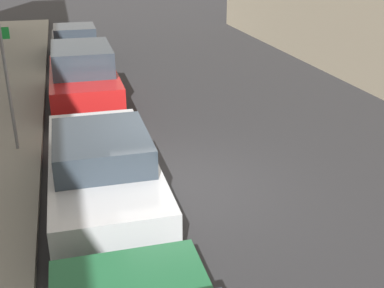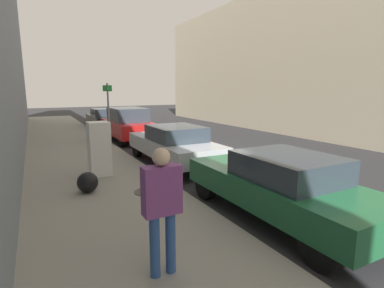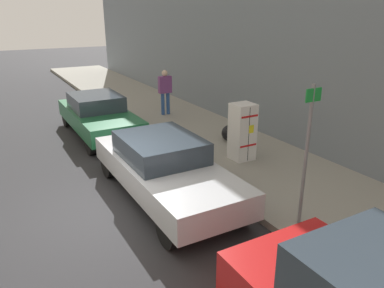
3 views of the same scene
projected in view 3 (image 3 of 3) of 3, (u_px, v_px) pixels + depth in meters
ground_plane at (104, 215)px, 8.01m from camera, size 80.00×80.00×0.00m
sidewalk_slab at (268, 170)px, 10.06m from camera, size 3.63×44.00×0.16m
discarded_refrigerator at (242, 132)px, 10.38m from camera, size 0.60×0.59×1.59m
manhole_cover at (183, 141)px, 12.05m from camera, size 0.70×0.70×0.02m
street_sign_post at (307, 150)px, 6.90m from camera, size 0.36×0.07×2.77m
trash_bag at (229, 133)px, 12.03m from camera, size 0.51×0.51×0.51m
pedestrian_walking_far at (165, 89)px, 14.86m from camera, size 0.51×0.24×1.78m
parked_sedan_green at (98, 115)px, 12.93m from camera, size 1.79×4.60×1.41m
parked_sedan_silver at (164, 167)px, 8.57m from camera, size 1.85×4.79×1.42m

